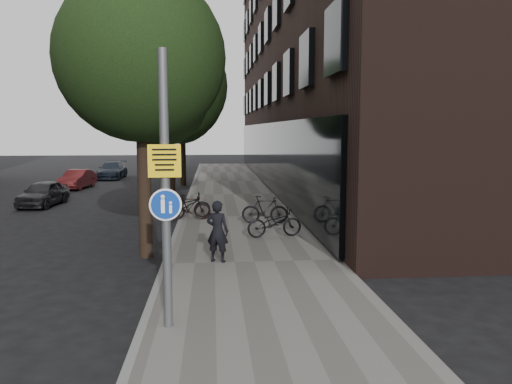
{
  "coord_description": "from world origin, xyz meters",
  "views": [
    {
      "loc": [
        -0.77,
        -8.94,
        3.44
      ],
      "look_at": [
        0.22,
        2.5,
        2.0
      ],
      "focal_mm": 35.0,
      "sensor_mm": 36.0,
      "label": 1
    }
  ],
  "objects": [
    {
      "name": "parked_car_far",
      "position": [
        -7.87,
        26.91,
        0.59
      ],
      "size": [
        1.67,
        4.09,
        1.18
      ],
      "primitive_type": "imported",
      "rotation": [
        0.0,
        0.0,
        -0.0
      ],
      "color": "black",
      "rests_on": "ground"
    },
    {
      "name": "parked_bike_facade_near",
      "position": [
        1.12,
        6.19,
        0.57
      ],
      "size": [
        1.79,
        0.85,
        0.9
      ],
      "primitive_type": "imported",
      "rotation": [
        0.0,
        0.0,
        1.72
      ],
      "color": "black",
      "rests_on": "sidewalk"
    },
    {
      "name": "parked_car_mid",
      "position": [
        -8.69,
        20.87,
        0.55
      ],
      "size": [
        1.58,
        3.48,
        1.11
      ],
      "primitive_type": "imported",
      "rotation": [
        0.0,
        0.0,
        -0.12
      ],
      "color": "maroon",
      "rests_on": "ground"
    },
    {
      "name": "sidewalk",
      "position": [
        0.25,
        10.0,
        0.06
      ],
      "size": [
        4.5,
        60.0,
        0.12
      ],
      "primitive_type": "cube",
      "color": "#63615C",
      "rests_on": "ground"
    },
    {
      "name": "street_tree_mid",
      "position": [
        -2.53,
        13.14,
        5.11
      ],
      "size": [
        5.0,
        5.0,
        7.8
      ],
      "color": "black",
      "rests_on": "ground"
    },
    {
      "name": "street_tree_near",
      "position": [
        -2.53,
        4.64,
        5.11
      ],
      "size": [
        4.4,
        4.4,
        7.5
      ],
      "color": "black",
      "rests_on": "ground"
    },
    {
      "name": "parked_bike_curb_far",
      "position": [
        -1.65,
        9.46,
        0.59
      ],
      "size": [
        1.59,
        0.51,
        0.94
      ],
      "primitive_type": "imported",
      "rotation": [
        0.0,
        0.0,
        1.52
      ],
      "color": "black",
      "rests_on": "sidewalk"
    },
    {
      "name": "parked_bike_facade_far",
      "position": [
        1.06,
        8.47,
        0.61
      ],
      "size": [
        1.69,
        0.66,
        0.99
      ],
      "primitive_type": "imported",
      "rotation": [
        0.0,
        0.0,
        1.45
      ],
      "color": "black",
      "rests_on": "sidewalk"
    },
    {
      "name": "signpost",
      "position": [
        -1.56,
        -0.7,
        2.45
      ],
      "size": [
        0.53,
        0.15,
        4.61
      ],
      "rotation": [
        0.0,
        0.0,
        0.03
      ],
      "color": "#595B5E",
      "rests_on": "sidewalk"
    },
    {
      "name": "building_right_dark_brick",
      "position": [
        8.5,
        22.0,
        9.0
      ],
      "size": [
        12.0,
        40.0,
        18.0
      ],
      "primitive_type": "cube",
      "color": "black",
      "rests_on": "ground"
    },
    {
      "name": "ground",
      "position": [
        0.0,
        0.0,
        0.0
      ],
      "size": [
        120.0,
        120.0,
        0.0
      ],
      "primitive_type": "plane",
      "color": "black",
      "rests_on": "ground"
    },
    {
      "name": "parked_car_near",
      "position": [
        -8.43,
        14.15,
        0.57
      ],
      "size": [
        1.69,
        3.49,
        1.15
      ],
      "primitive_type": "imported",
      "rotation": [
        0.0,
        0.0,
        -0.1
      ],
      "color": "black",
      "rests_on": "ground"
    },
    {
      "name": "parked_bike_curb_near",
      "position": [
        -1.8,
        9.77,
        0.6
      ],
      "size": [
        1.9,
        0.82,
        0.97
      ],
      "primitive_type": "imported",
      "rotation": [
        0.0,
        0.0,
        1.67
      ],
      "color": "black",
      "rests_on": "sidewalk"
    },
    {
      "name": "pedestrian",
      "position": [
        -0.67,
        3.39,
        0.9
      ],
      "size": [
        0.67,
        0.55,
        1.57
      ],
      "primitive_type": "imported",
      "rotation": [
        0.0,
        0.0,
        2.78
      ],
      "color": "black",
      "rests_on": "sidewalk"
    },
    {
      "name": "curb_edge",
      "position": [
        -2.0,
        10.0,
        0.07
      ],
      "size": [
        0.15,
        60.0,
        0.13
      ],
      "primitive_type": "cube",
      "color": "slate",
      "rests_on": "ground"
    },
    {
      "name": "street_tree_far",
      "position": [
        -2.53,
        22.14,
        5.11
      ],
      "size": [
        5.0,
        5.0,
        7.8
      ],
      "color": "black",
      "rests_on": "ground"
    }
  ]
}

